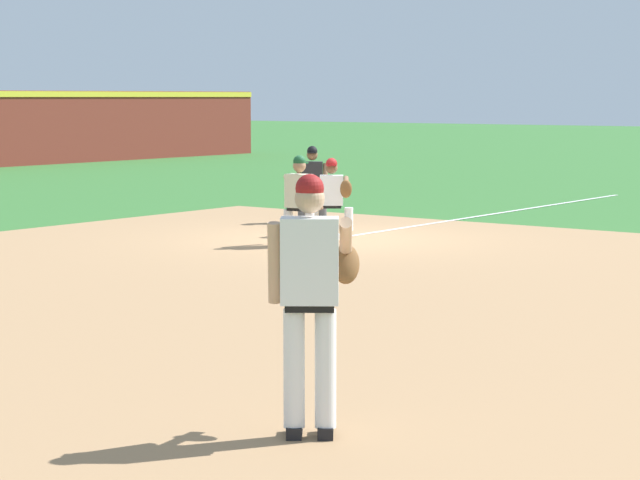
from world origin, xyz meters
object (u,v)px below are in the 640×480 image
(baserunner, at_px, (299,197))
(umpire, at_px, (312,181))
(first_baseman, at_px, (333,193))
(baseball, at_px, (343,259))
(first_base_bag, at_px, (330,237))
(pitcher, at_px, (312,289))

(baserunner, relative_size, umpire, 1.00)
(umpire, bearing_deg, first_baseman, -134.17)
(baserunner, bearing_deg, baseball, -123.74)
(baseball, relative_size, baserunner, 0.05)
(first_base_bag, relative_size, first_baseman, 0.28)
(umpire, bearing_deg, baseball, -138.44)
(baserunner, distance_m, umpire, 3.78)
(baseball, bearing_deg, first_baseman, 38.64)
(first_baseman, relative_size, umpire, 0.92)
(first_baseman, relative_size, baserunner, 0.92)
(first_base_bag, relative_size, baserunner, 0.26)
(baseball, distance_m, baserunner, 2.12)
(first_baseman, distance_m, baserunner, 1.60)
(first_base_bag, distance_m, baseball, 2.75)
(first_base_bag, xyz_separation_m, baserunner, (-1.00, -0.13, 0.75))
(first_base_bag, bearing_deg, first_baseman, 32.07)
(baseball, height_order, umpire, umpire)
(baserunner, xyz_separation_m, umpire, (3.13, 2.11, 0.00))
(umpire, bearing_deg, baserunner, -146.08)
(first_base_bag, bearing_deg, baserunner, -172.86)
(first_base_bag, distance_m, pitcher, 12.25)
(first_baseman, xyz_separation_m, umpire, (1.60, 1.65, 0.06))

